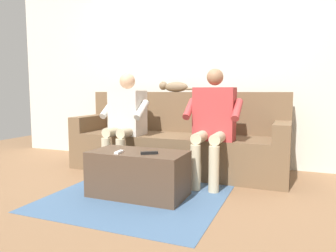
% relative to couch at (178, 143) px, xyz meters
% --- Properties ---
extents(ground_plane, '(8.00, 8.00, 0.00)m').
position_rel_couch_xyz_m(ground_plane, '(0.00, 0.76, -0.33)').
color(ground_plane, '#846042').
extents(back_wall, '(5.60, 0.06, 2.44)m').
position_rel_couch_xyz_m(back_wall, '(0.00, -0.51, 0.89)').
color(back_wall, beige).
rests_on(back_wall, ground).
extents(couch, '(2.53, 0.78, 0.94)m').
position_rel_couch_xyz_m(couch, '(0.00, 0.00, 0.00)').
color(couch, brown).
rests_on(couch, ground).
extents(coffee_table, '(0.86, 0.45, 0.41)m').
position_rel_couch_xyz_m(coffee_table, '(0.00, 1.05, -0.13)').
color(coffee_table, '#4C3828').
rests_on(coffee_table, ground).
extents(person_left_seated, '(0.57, 0.53, 1.18)m').
position_rel_couch_xyz_m(person_left_seated, '(-0.52, 0.40, 0.33)').
color(person_left_seated, '#B23838').
rests_on(person_left_seated, ground).
extents(person_right_seated, '(0.52, 0.53, 1.15)m').
position_rel_couch_xyz_m(person_right_seated, '(0.52, 0.36, 0.32)').
color(person_right_seated, beige).
rests_on(person_right_seated, ground).
extents(cat_on_backrest, '(0.54, 0.11, 0.14)m').
position_rel_couch_xyz_m(cat_on_backrest, '(0.15, -0.23, 0.67)').
color(cat_on_backrest, '#756047').
rests_on(cat_on_backrest, couch).
extents(remote_white, '(0.05, 0.13, 0.02)m').
position_rel_couch_xyz_m(remote_white, '(0.12, 1.18, 0.09)').
color(remote_white, white).
rests_on(remote_white, coffee_table).
extents(remote_black, '(0.14, 0.11, 0.02)m').
position_rel_couch_xyz_m(remote_black, '(-0.15, 1.13, 0.09)').
color(remote_black, black).
rests_on(remote_black, coffee_table).
extents(floor_rug, '(1.52, 1.72, 0.01)m').
position_rel_couch_xyz_m(floor_rug, '(0.00, 0.94, -0.33)').
color(floor_rug, '#426084').
rests_on(floor_rug, ground).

